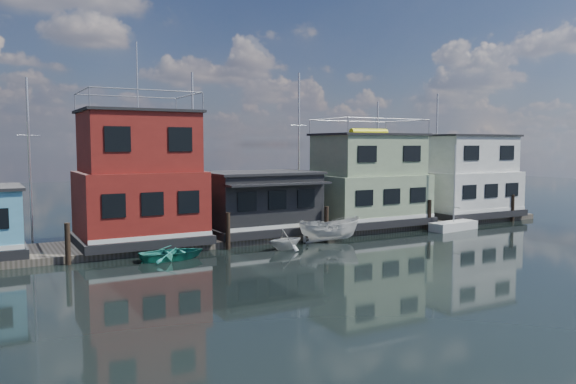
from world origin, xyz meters
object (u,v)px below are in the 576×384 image
houseboat_red (139,181)px  houseboat_dark (260,202)px  dinghy_teal (172,253)px  day_sailer (453,225)px  houseboat_white (465,177)px  dinghy_white (285,239)px  houseboat_green (368,181)px  motorboat (329,230)px

houseboat_red → houseboat_dark: houseboat_red is taller
dinghy_teal → day_sailer: size_ratio=0.56×
day_sailer → houseboat_dark: bearing=158.0°
houseboat_white → dinghy_white: size_ratio=3.61×
dinghy_white → day_sailer: (14.47, 0.77, -0.23)m
dinghy_teal → day_sailer: day_sailer is taller
dinghy_white → day_sailer: size_ratio=0.37×
houseboat_red → houseboat_green: (17.00, 0.00, -0.55)m
houseboat_green → day_sailer: size_ratio=1.34×
houseboat_white → day_sailer: bearing=-143.1°
houseboat_red → motorboat: bearing=-18.0°
houseboat_red → motorboat: houseboat_red is taller
houseboat_dark → dinghy_teal: bearing=-150.6°
motorboat → dinghy_teal: bearing=106.1°
houseboat_green → motorboat: bearing=-147.9°
houseboat_white → houseboat_dark: bearing=-179.9°
houseboat_green → houseboat_red: bearing=-180.0°
houseboat_red → motorboat: size_ratio=2.88×
houseboat_dark → dinghy_white: size_ratio=3.18×
houseboat_green → houseboat_white: bearing=-0.0°
dinghy_teal → day_sailer: (21.25, 0.33, 0.02)m
motorboat → dinghy_teal: size_ratio=1.17×
houseboat_red → dinghy_teal: 5.63m
dinghy_white → day_sailer: bearing=-93.6°
houseboat_green → dinghy_white: (-9.57, -4.60, -2.94)m
houseboat_white → dinghy_teal: (-26.35, -4.16, -3.17)m
houseboat_white → motorboat: (-15.81, -3.64, -2.74)m
houseboat_red → day_sailer: houseboat_red is taller
houseboat_red → day_sailer: bearing=-9.9°
houseboat_dark → motorboat: (3.19, -3.62, -1.62)m
houseboat_dark → dinghy_teal: (-7.35, -4.14, -2.05)m
houseboat_green → dinghy_teal: houseboat_green is taller
houseboat_dark → motorboat: houseboat_dark is taller
houseboat_dark → houseboat_green: (9.00, 0.02, 1.13)m
houseboat_green → houseboat_white: (10.00, -0.00, -0.01)m
dinghy_white → houseboat_green: bearing=-71.0°
houseboat_white → dinghy_white: bearing=-166.8°
day_sailer → dinghy_white: bearing=176.4°
dinghy_teal → houseboat_white: bearing=-79.9°
houseboat_red → houseboat_white: bearing=0.0°
motorboat → dinghy_teal: 10.56m
houseboat_red → houseboat_white: 27.01m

